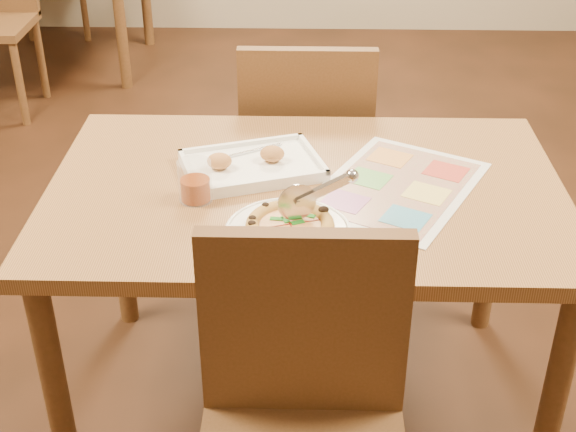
{
  "coord_description": "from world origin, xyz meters",
  "views": [
    {
      "loc": [
        0.0,
        -1.77,
        1.69
      ],
      "look_at": [
        -0.04,
        -0.23,
        0.77
      ],
      "focal_mm": 50.0,
      "sensor_mm": 36.0,
      "label": 1
    }
  ],
  "objects_px": {
    "dining_table": "(305,214)",
    "pizza_cutter": "(315,194)",
    "chair_far": "(306,138)",
    "pizza": "(290,226)",
    "glass_tumbler": "(195,183)",
    "plate": "(288,232)",
    "appetizer_tray": "(251,166)",
    "menu": "(397,186)",
    "chair_near": "(303,400)"
  },
  "relations": [
    {
      "from": "dining_table",
      "to": "chair_far",
      "type": "distance_m",
      "value": 0.61
    },
    {
      "from": "chair_far",
      "to": "pizza_cutter",
      "type": "xyz_separation_m",
      "value": [
        0.02,
        -0.81,
        0.24
      ]
    },
    {
      "from": "appetizer_tray",
      "to": "pizza",
      "type": "bearing_deg",
      "value": -71.01
    },
    {
      "from": "pizza_cutter",
      "to": "menu",
      "type": "relative_size",
      "value": 0.36
    },
    {
      "from": "chair_far",
      "to": "appetizer_tray",
      "type": "bearing_deg",
      "value": 74.93
    },
    {
      "from": "chair_far",
      "to": "glass_tumbler",
      "type": "distance_m",
      "value": 0.76
    },
    {
      "from": "plate",
      "to": "glass_tumbler",
      "type": "height_order",
      "value": "glass_tumbler"
    },
    {
      "from": "dining_table",
      "to": "plate",
      "type": "xyz_separation_m",
      "value": [
        -0.04,
        -0.23,
        0.09
      ]
    },
    {
      "from": "chair_near",
      "to": "plate",
      "type": "xyz_separation_m",
      "value": [
        -0.04,
        0.37,
        0.16
      ]
    },
    {
      "from": "dining_table",
      "to": "plate",
      "type": "bearing_deg",
      "value": -99.43
    },
    {
      "from": "dining_table",
      "to": "chair_far",
      "type": "xyz_separation_m",
      "value": [
        -0.0,
        0.6,
        -0.07
      ]
    },
    {
      "from": "menu",
      "to": "plate",
      "type": "bearing_deg",
      "value": -139.28
    },
    {
      "from": "dining_table",
      "to": "glass_tumbler",
      "type": "relative_size",
      "value": 12.61
    },
    {
      "from": "chair_far",
      "to": "glass_tumbler",
      "type": "relative_size",
      "value": 4.56
    },
    {
      "from": "pizza",
      "to": "menu",
      "type": "height_order",
      "value": "pizza"
    },
    {
      "from": "chair_far",
      "to": "menu",
      "type": "bearing_deg",
      "value": 110.7
    },
    {
      "from": "glass_tumbler",
      "to": "menu",
      "type": "bearing_deg",
      "value": 8.58
    },
    {
      "from": "dining_table",
      "to": "pizza",
      "type": "height_order",
      "value": "pizza"
    },
    {
      "from": "pizza",
      "to": "plate",
      "type": "bearing_deg",
      "value": 149.53
    },
    {
      "from": "chair_far",
      "to": "appetizer_tray",
      "type": "distance_m",
      "value": 0.57
    },
    {
      "from": "chair_near",
      "to": "pizza_cutter",
      "type": "bearing_deg",
      "value": 87.14
    },
    {
      "from": "chair_near",
      "to": "chair_far",
      "type": "distance_m",
      "value": 1.2
    },
    {
      "from": "pizza",
      "to": "pizza_cutter",
      "type": "height_order",
      "value": "pizza_cutter"
    },
    {
      "from": "pizza",
      "to": "pizza_cutter",
      "type": "bearing_deg",
      "value": 30.93
    },
    {
      "from": "plate",
      "to": "menu",
      "type": "bearing_deg",
      "value": 40.72
    },
    {
      "from": "chair_far",
      "to": "plate",
      "type": "bearing_deg",
      "value": 87.33
    },
    {
      "from": "plate",
      "to": "glass_tumbler",
      "type": "bearing_deg",
      "value": 145.73
    },
    {
      "from": "chair_near",
      "to": "menu",
      "type": "relative_size",
      "value": 0.99
    },
    {
      "from": "plate",
      "to": "glass_tumbler",
      "type": "distance_m",
      "value": 0.28
    },
    {
      "from": "dining_table",
      "to": "pizza_cutter",
      "type": "distance_m",
      "value": 0.27
    },
    {
      "from": "glass_tumbler",
      "to": "menu",
      "type": "height_order",
      "value": "glass_tumbler"
    },
    {
      "from": "chair_far",
      "to": "pizza",
      "type": "height_order",
      "value": "chair_far"
    },
    {
      "from": "chair_far",
      "to": "pizza",
      "type": "distance_m",
      "value": 0.86
    },
    {
      "from": "chair_far",
      "to": "pizza_cutter",
      "type": "bearing_deg",
      "value": 91.41
    },
    {
      "from": "chair_far",
      "to": "pizza_cutter",
      "type": "distance_m",
      "value": 0.84
    },
    {
      "from": "chair_far",
      "to": "menu",
      "type": "height_order",
      "value": "chair_far"
    },
    {
      "from": "pizza",
      "to": "glass_tumbler",
      "type": "xyz_separation_m",
      "value": [
        -0.23,
        0.16,
        0.02
      ]
    },
    {
      "from": "dining_table",
      "to": "appetizer_tray",
      "type": "bearing_deg",
      "value": 152.2
    },
    {
      "from": "chair_far",
      "to": "glass_tumbler",
      "type": "height_order",
      "value": "chair_far"
    },
    {
      "from": "dining_table",
      "to": "pizza_cutter",
      "type": "relative_size",
      "value": 7.54
    },
    {
      "from": "pizza",
      "to": "glass_tumbler",
      "type": "height_order",
      "value": "glass_tumbler"
    },
    {
      "from": "pizza_cutter",
      "to": "plate",
      "type": "bearing_deg",
      "value": -171.36
    },
    {
      "from": "chair_far",
      "to": "pizza",
      "type": "xyz_separation_m",
      "value": [
        -0.03,
        -0.84,
        0.18
      ]
    },
    {
      "from": "plate",
      "to": "appetizer_tray",
      "type": "distance_m",
      "value": 0.33
    },
    {
      "from": "plate",
      "to": "menu",
      "type": "xyz_separation_m",
      "value": [
        0.27,
        0.23,
        -0.01
      ]
    },
    {
      "from": "appetizer_tray",
      "to": "menu",
      "type": "distance_m",
      "value": 0.38
    },
    {
      "from": "dining_table",
      "to": "chair_far",
      "type": "height_order",
      "value": "chair_far"
    },
    {
      "from": "plate",
      "to": "menu",
      "type": "relative_size",
      "value": 0.61
    },
    {
      "from": "chair_far",
      "to": "plate",
      "type": "xyz_separation_m",
      "value": [
        -0.04,
        -0.84,
        0.16
      ]
    },
    {
      "from": "appetizer_tray",
      "to": "chair_far",
      "type": "bearing_deg",
      "value": 74.93
    }
  ]
}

